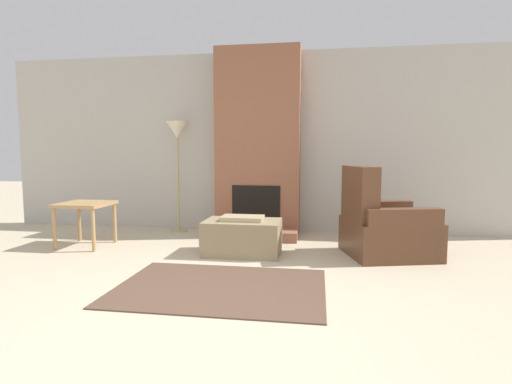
{
  "coord_description": "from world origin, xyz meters",
  "views": [
    {
      "loc": [
        0.85,
        -2.5,
        1.15
      ],
      "look_at": [
        0.0,
        2.9,
        0.62
      ],
      "focal_mm": 28.0,
      "sensor_mm": 36.0,
      "label": 1
    }
  ],
  "objects_px": {
    "ottoman": "(242,236)",
    "floor_lamp_left": "(177,136)",
    "armchair": "(382,230)",
    "side_table": "(85,209)"
  },
  "relations": [
    {
      "from": "ottoman",
      "to": "floor_lamp_left",
      "type": "bearing_deg",
      "value": 135.21
    },
    {
      "from": "ottoman",
      "to": "floor_lamp_left",
      "type": "height_order",
      "value": "floor_lamp_left"
    },
    {
      "from": "ottoman",
      "to": "floor_lamp_left",
      "type": "distance_m",
      "value": 2.05
    },
    {
      "from": "side_table",
      "to": "armchair",
      "type": "bearing_deg",
      "value": 1.22
    },
    {
      "from": "ottoman",
      "to": "armchair",
      "type": "height_order",
      "value": "armchair"
    },
    {
      "from": "ottoman",
      "to": "armchair",
      "type": "distance_m",
      "value": 1.57
    },
    {
      "from": "side_table",
      "to": "floor_lamp_left",
      "type": "height_order",
      "value": "floor_lamp_left"
    },
    {
      "from": "ottoman",
      "to": "floor_lamp_left",
      "type": "xyz_separation_m",
      "value": [
        -1.18,
        1.17,
        1.19
      ]
    },
    {
      "from": "ottoman",
      "to": "floor_lamp_left",
      "type": "relative_size",
      "value": 0.54
    },
    {
      "from": "armchair",
      "to": "ottoman",
      "type": "bearing_deg",
      "value": 81.14
    }
  ]
}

